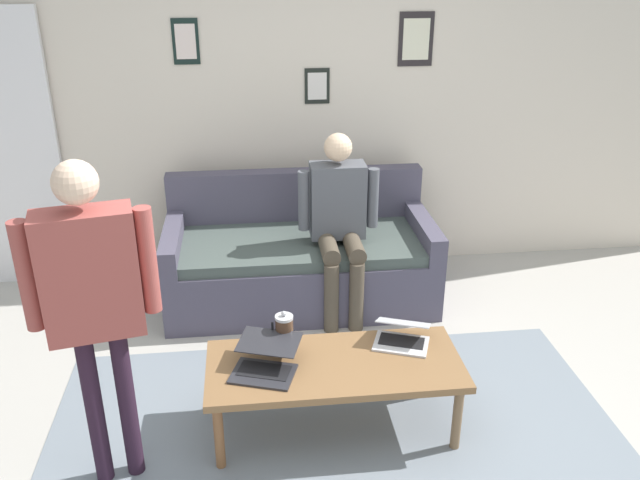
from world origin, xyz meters
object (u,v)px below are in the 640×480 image
object	(u,v)px
coffee_table	(335,370)
laptop_center	(265,362)
interior_door	(1,154)
person_standing	(92,289)
laptop_left	(402,336)
couch	(300,259)
french_press	(284,333)
person_seated	(339,216)

from	to	relation	value
coffee_table	laptop_center	distance (m)	0.37
interior_door	person_standing	world-z (taller)	interior_door
coffee_table	person_standing	xyz separation A→B (m)	(1.10, 0.22, 0.67)
laptop_left	couch	bearing A→B (deg)	-71.72
laptop_left	interior_door	bearing A→B (deg)	-35.88
french_press	couch	bearing A→B (deg)	-98.35
coffee_table	person_seated	xyz separation A→B (m)	(-0.20, -1.27, 0.35)
coffee_table	person_standing	bearing A→B (deg)	11.49
interior_door	laptop_center	xyz separation A→B (m)	(-1.82, 2.03, -0.56)
couch	person_seated	size ratio (longest dim) A/B	1.49
coffee_table	laptop_left	distance (m)	0.43
laptop_left	french_press	xyz separation A→B (m)	(0.64, -0.00, 0.07)
interior_door	coffee_table	world-z (taller)	interior_door
interior_door	laptop_left	xyz separation A→B (m)	(-2.57, 1.86, -0.56)
person_standing	couch	bearing A→B (deg)	-121.34
interior_door	french_press	xyz separation A→B (m)	(-1.93, 1.85, -0.50)
couch	person_standing	xyz separation A→B (m)	(1.05, 1.72, 0.74)
laptop_center	person_seated	distance (m)	1.43
couch	person_standing	size ratio (longest dim) A/B	1.17
french_press	person_standing	distance (m)	1.06
coffee_table	french_press	xyz separation A→B (m)	(0.25, -0.15, 0.15)
interior_door	person_standing	distance (m)	2.48
coffee_table	person_standing	distance (m)	1.30
coffee_table	french_press	world-z (taller)	french_press
person_standing	french_press	bearing A→B (deg)	-156.09
couch	person_seated	world-z (taller)	person_seated
person_standing	person_seated	world-z (taller)	person_standing
coffee_table	interior_door	bearing A→B (deg)	-42.66
person_seated	laptop_center	bearing A→B (deg)	66.55
interior_door	laptop_left	bearing A→B (deg)	144.12
laptop_center	person_standing	size ratio (longest dim) A/B	0.26
person_seated	french_press	bearing A→B (deg)	68.04
laptop_left	laptop_center	size ratio (longest dim) A/B	0.85
couch	laptop_left	xyz separation A→B (m)	(-0.44, 1.34, 0.16)
laptop_center	french_press	world-z (taller)	french_press
couch	french_press	size ratio (longest dim) A/B	8.02
couch	french_press	xyz separation A→B (m)	(0.20, 1.34, 0.22)
couch	coffee_table	world-z (taller)	couch
laptop_left	person_seated	world-z (taller)	person_seated
laptop_left	person_standing	xyz separation A→B (m)	(1.49, 0.37, 0.58)
french_press	person_standing	bearing A→B (deg)	23.91
interior_door	coffee_table	xyz separation A→B (m)	(-2.18, 2.01, -0.65)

